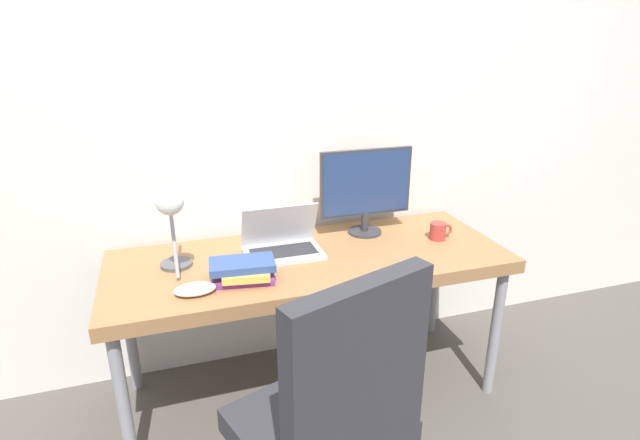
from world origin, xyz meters
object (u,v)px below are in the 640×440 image
Objects in this scene: office_chair at (335,410)px; laptop at (282,243)px; book_stack at (244,270)px; desk_lamp at (171,215)px; monitor at (366,187)px; game_controller at (195,289)px; mug at (438,231)px.

laptop is at bearing 86.87° from office_chair.
laptop reaches higher than book_stack.
desk_lamp is 0.36m from book_stack.
monitor reaches higher than office_chair.
monitor reaches higher than desk_lamp.
laptop is 0.53m from desk_lamp.
office_chair reaches higher than game_controller.
monitor is at bearing 13.92° from desk_lamp.
laptop is 0.76m from mug.
monitor is 2.91× the size of game_controller.
laptop is 0.87× the size of desk_lamp.
mug is (0.81, 0.78, 0.20)m from office_chair.
book_stack is 1.71× the size of game_controller.
office_chair is 6.61× the size of game_controller.
laptop reaches higher than mug.
office_chair is 0.71m from game_controller.
mug is (0.97, 0.13, -0.00)m from book_stack.
mug is 0.73× the size of game_controller.
book_stack is at bearing 104.05° from office_chair.
mug is 1.18m from game_controller.
laptop is 2.96× the size of mug.
desk_lamp is 1.25m from mug.
monitor is 0.97m from game_controller.
office_chair is at bearing -75.95° from book_stack.
desk_lamp reaches higher than mug.
mug is at bearing 9.49° from game_controller.
monitor is 1.16m from office_chair.
monitor reaches higher than mug.
game_controller is (-0.86, -0.38, -0.22)m from monitor.
game_controller is (-0.20, -0.06, -0.02)m from book_stack.
book_stack is at bearing -20.40° from desk_lamp.
office_chair is at bearing -135.86° from mug.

